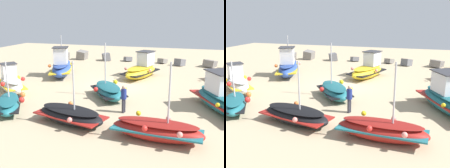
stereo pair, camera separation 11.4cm
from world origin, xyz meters
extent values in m
plane|color=tan|center=(0.00, 0.00, 0.00)|extent=(50.30, 50.30, 0.00)
cube|color=white|center=(7.47, -3.32, 1.63)|extent=(1.84, 2.03, 1.18)
cube|color=#333338|center=(7.47, -3.32, 2.25)|extent=(2.14, 2.36, 0.06)
sphere|color=yellow|center=(7.22, -5.07, 0.80)|extent=(0.24, 0.24, 0.24)
ellipsoid|color=#1E6670|center=(0.47, -3.19, 0.44)|extent=(3.40, 3.85, 0.96)
cube|color=black|center=(0.47, -3.19, 0.48)|extent=(3.32, 3.74, 0.15)
ellipsoid|color=#1A565F|center=(0.47, -3.19, 0.81)|extent=(2.96, 3.37, 0.21)
cylinder|color=#B7B7BC|center=(0.14, -2.75, 2.25)|extent=(0.08, 0.08, 2.75)
sphere|color=yellow|center=(0.64, -2.00, 0.83)|extent=(0.31, 0.31, 0.31)
sphere|color=red|center=(-0.21, -3.70, 0.67)|extent=(0.31, 0.31, 0.31)
sphere|color=yellow|center=(1.66, -3.38, 0.77)|extent=(0.31, 0.31, 0.31)
ellipsoid|color=#1E6670|center=(-4.21, -7.34, 0.39)|extent=(2.90, 3.56, 0.88)
cube|color=black|center=(-4.21, -7.34, 0.43)|extent=(2.82, 3.44, 0.16)
ellipsoid|color=#1A565F|center=(-4.21, -7.34, 0.73)|extent=(2.52, 3.11, 0.21)
cylinder|color=#B7B7BC|center=(-4.36, -7.10, 1.84)|extent=(0.08, 0.08, 2.09)
sphere|color=orange|center=(-4.08, -6.19, 0.67)|extent=(0.34, 0.34, 0.34)
sphere|color=red|center=(-3.43, -7.20, 0.72)|extent=(0.34, 0.34, 0.34)
ellipsoid|color=#2D4C9E|center=(-5.68, 2.07, 0.58)|extent=(3.56, 5.47, 1.24)
cube|color=gold|center=(-5.68, 2.07, 0.64)|extent=(3.50, 5.29, 0.17)
ellipsoid|color=navy|center=(-5.68, 2.07, 1.07)|extent=(3.10, 4.80, 0.25)
cube|color=white|center=(-5.53, 1.69, 1.87)|extent=(1.57, 1.69, 1.42)
cube|color=#333338|center=(-5.53, 1.69, 2.61)|extent=(1.82, 1.96, 0.06)
cylinder|color=#B7B7BC|center=(-5.85, 2.49, 2.37)|extent=(0.08, 0.08, 2.41)
sphere|color=#EA7F75|center=(-5.14, 3.27, 0.93)|extent=(0.29, 0.29, 0.29)
sphere|color=orange|center=(-6.23, 0.86, 1.06)|extent=(0.29, 0.29, 0.29)
ellipsoid|color=maroon|center=(4.50, -8.47, 0.44)|extent=(4.25, 1.78, 0.95)
cube|color=#1E6670|center=(4.50, -8.47, 0.48)|extent=(4.08, 1.78, 0.15)
ellipsoid|color=maroon|center=(4.50, -8.47, 0.80)|extent=(3.74, 1.53, 0.21)
cylinder|color=#B7B7BC|center=(4.96, -8.50, 2.23)|extent=(0.08, 0.08, 2.72)
sphere|color=#EA7F75|center=(5.53, -9.38, 0.79)|extent=(0.25, 0.25, 0.25)
sphere|color=#EA7F75|center=(4.91, -7.67, 0.75)|extent=(0.25, 0.25, 0.25)
sphere|color=red|center=(4.08, -9.28, 0.83)|extent=(0.25, 0.25, 0.25)
sphere|color=yellow|center=(3.46, -7.57, 0.82)|extent=(0.25, 0.25, 0.25)
ellipsoid|color=gold|center=(1.42, 3.17, 0.50)|extent=(2.96, 4.65, 1.08)
cube|color=black|center=(1.42, 3.17, 0.55)|extent=(2.93, 4.49, 0.15)
ellipsoid|color=gold|center=(1.42, 3.17, 0.93)|extent=(2.58, 4.08, 0.22)
cube|color=silver|center=(1.68, 3.94, 1.61)|extent=(1.43, 1.60, 1.21)
cube|color=#333338|center=(1.68, 3.94, 2.25)|extent=(1.66, 1.85, 0.06)
sphere|color=#EA7F75|center=(0.24, 2.50, 0.90)|extent=(0.26, 0.26, 0.26)
sphere|color=#EA7F75|center=(2.27, 2.87, 0.78)|extent=(0.26, 0.26, 0.26)
sphere|color=yellow|center=(0.90, 4.42, 0.76)|extent=(0.26, 0.26, 0.26)
sphere|color=yellow|center=(7.28, 3.62, 0.87)|extent=(0.26, 0.26, 0.26)
ellipsoid|color=black|center=(-0.05, -7.89, 0.41)|extent=(4.22, 2.46, 0.82)
cube|color=maroon|center=(-0.05, -7.89, 0.45)|extent=(4.08, 2.47, 0.07)
ellipsoid|color=black|center=(-0.05, -7.89, 0.75)|extent=(3.71, 2.16, 0.14)
cylinder|color=#B7B7BC|center=(0.24, -7.96, 2.05)|extent=(0.08, 0.08, 2.48)
sphere|color=#EA7F75|center=(0.41, -8.89, 0.62)|extent=(0.25, 0.25, 0.25)
sphere|color=orange|center=(-0.50, -6.89, 0.69)|extent=(0.25, 0.25, 0.25)
ellipsoid|color=white|center=(-6.67, -3.85, 0.48)|extent=(3.75, 3.43, 1.02)
cube|color=gold|center=(-6.67, -3.85, 0.53)|extent=(3.64, 3.34, 0.14)
ellipsoid|color=beige|center=(-6.67, -3.85, 0.89)|extent=(3.28, 2.99, 0.20)
cube|color=white|center=(-6.98, -3.60, 1.47)|extent=(1.25, 1.26, 1.01)
cube|color=#333338|center=(-6.98, -3.60, 2.01)|extent=(1.45, 1.46, 0.06)
sphere|color=red|center=(-6.40, -5.07, 0.89)|extent=(0.30, 0.30, 0.30)
sphere|color=red|center=(-5.93, -3.47, 0.91)|extent=(0.30, 0.30, 0.30)
sphere|color=yellow|center=(-6.94, -2.63, 0.76)|extent=(0.30, 0.30, 0.30)
cylinder|color=#2D2D38|center=(2.17, -5.66, 0.41)|extent=(0.14, 0.14, 0.82)
cylinder|color=#2D2D38|center=(2.21, -5.50, 0.41)|extent=(0.14, 0.14, 0.82)
cylinder|color=navy|center=(2.19, -5.58, 1.11)|extent=(0.32, 0.32, 0.57)
sphere|color=tan|center=(2.19, -5.58, 1.50)|extent=(0.22, 0.22, 0.22)
cube|color=slate|center=(-9.25, 9.62, 0.46)|extent=(1.29, 1.01, 1.10)
cube|color=slate|center=(-7.37, 10.66, 0.52)|extent=(1.26, 1.30, 1.30)
cube|color=slate|center=(-4.31, 10.79, 0.44)|extent=(1.40, 1.45, 1.03)
cube|color=slate|center=(-1.73, 11.16, 0.26)|extent=(1.19, 1.33, 0.74)
cube|color=#4C5156|center=(0.52, 10.94, 0.33)|extent=(1.08, 1.21, 0.90)
cube|color=slate|center=(2.37, 10.97, 0.26)|extent=(1.13, 1.24, 0.73)
cube|color=slate|center=(4.34, 10.06, 0.37)|extent=(1.29, 1.32, 0.89)
cube|color=slate|center=(7.45, 10.28, 0.36)|extent=(1.61, 1.76, 0.98)
camera|label=1|loc=(5.89, -19.75, 5.54)|focal=43.41mm
camera|label=2|loc=(6.00, -19.71, 5.54)|focal=43.41mm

